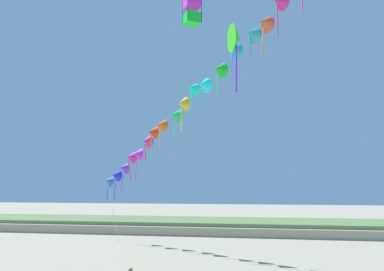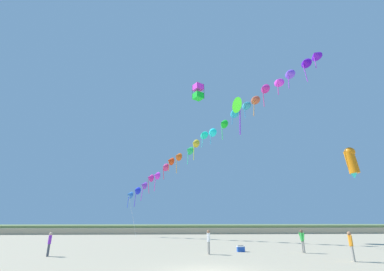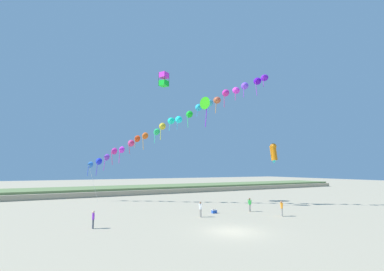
{
  "view_description": "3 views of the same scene",
  "coord_description": "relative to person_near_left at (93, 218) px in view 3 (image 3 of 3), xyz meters",
  "views": [
    {
      "loc": [
        7.28,
        -11.51,
        5.33
      ],
      "look_at": [
        2.29,
        13.96,
        8.66
      ],
      "focal_mm": 38.0,
      "sensor_mm": 36.0,
      "label": 1
    },
    {
      "loc": [
        -1.54,
        -13.04,
        2.4
      ],
      "look_at": [
        -0.21,
        10.73,
        10.19
      ],
      "focal_mm": 24.0,
      "sensor_mm": 36.0,
      "label": 2
    },
    {
      "loc": [
        -13.25,
        -18.21,
        5.19
      ],
      "look_at": [
        2.76,
        12.76,
        9.76
      ],
      "focal_mm": 24.0,
      "sensor_mm": 36.0,
      "label": 3
    }
  ],
  "objects": [
    {
      "name": "large_kite_mid_trail",
      "position": [
        25.21,
        3.46,
        6.75
      ],
      "size": [
        1.37,
        1.42,
        2.99
      ],
      "color": "orange"
    },
    {
      "name": "person_near_left",
      "position": [
        0.0,
        0.0,
        0.0
      ],
      "size": [
        0.21,
        0.54,
        1.54
      ],
      "color": "#474C56",
      "rests_on": "ground"
    },
    {
      "name": "person_far_left",
      "position": [
        19.29,
        -3.34,
        0.08
      ],
      "size": [
        0.25,
        0.59,
        1.69
      ],
      "color": "gray",
      "rests_on": "ground"
    },
    {
      "name": "person_mid_center",
      "position": [
        11.05,
        0.41,
        0.06
      ],
      "size": [
        0.23,
        0.58,
        1.66
      ],
      "color": "gray",
      "rests_on": "ground"
    },
    {
      "name": "ground_plane",
      "position": [
        10.27,
        -6.51,
        -0.89
      ],
      "size": [
        240.0,
        240.0,
        0.0
      ],
      "primitive_type": "plane",
      "color": "tan"
    },
    {
      "name": "dune_ridge",
      "position": [
        10.27,
        32.56,
        -0.21
      ],
      "size": [
        120.0,
        12.46,
        1.38
      ],
      "color": "tan",
      "rests_on": "ground"
    },
    {
      "name": "large_kite_high_solo",
      "position": [
        11.44,
        13.21,
        18.84
      ],
      "size": [
        1.7,
        1.7,
        2.25
      ],
      "color": "#10CF27"
    },
    {
      "name": "large_kite_low_lead",
      "position": [
        15.55,
        6.65,
        13.76
      ],
      "size": [
        1.31,
        1.95,
        4.4
      ],
      "color": "#34CE18"
    },
    {
      "name": "person_near_right",
      "position": [
        18.22,
        0.78,
        0.06
      ],
      "size": [
        0.24,
        0.57,
        1.65
      ],
      "color": "gray",
      "rests_on": "ground"
    },
    {
      "name": "kite_banner_string",
      "position": [
        12.03,
        11.27,
        11.46
      ],
      "size": [
        22.61,
        19.99,
        19.07
      ],
      "color": "blue"
    },
    {
      "name": "beach_cooler",
      "position": [
        13.74,
        1.88,
        -0.68
      ],
      "size": [
        0.58,
        0.41,
        0.46
      ],
      "color": "blue",
      "rests_on": "ground"
    }
  ]
}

